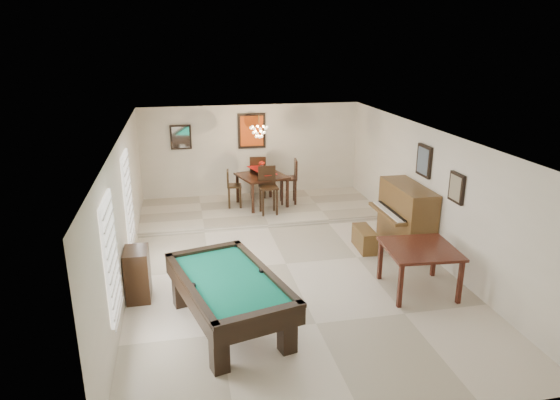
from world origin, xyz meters
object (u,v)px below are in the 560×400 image
object	(u,v)px
apothecary_chest	(138,274)
dining_table	(262,188)
square_table	(418,269)
piano_bench	(364,239)
flower_vase	(262,166)
dining_chair_south	(269,191)
dining_chair_west	(234,189)
dining_chair_north	(258,176)
dining_chair_east	(288,182)
upright_piano	(399,217)
chandelier	(259,128)
pool_table	(229,303)

from	to	relation	value
apothecary_chest	dining_table	size ratio (longest dim) A/B	0.80
square_table	piano_bench	bearing A→B (deg)	97.76
flower_vase	dining_chair_south	size ratio (longest dim) A/B	0.22
flower_vase	dining_chair_west	xyz separation A→B (m)	(-0.72, -0.01, -0.57)
apothecary_chest	dining_chair_north	size ratio (longest dim) A/B	0.77
dining_chair_west	dining_chair_east	size ratio (longest dim) A/B	0.83
upright_piano	dining_chair_west	bearing A→B (deg)	135.44
piano_bench	dining_chair_east	world-z (taller)	dining_chair_east
flower_vase	upright_piano	bearing A→B (deg)	-52.02
upright_piano	dining_chair_east	distance (m)	3.56
dining_chair_north	square_table	bearing A→B (deg)	115.94
square_table	dining_table	distance (m)	5.34
dining_chair_south	dining_chair_north	size ratio (longest dim) A/B	1.01
dining_chair_south	square_table	bearing A→B (deg)	-66.85
apothecary_chest	chandelier	bearing A→B (deg)	55.43
pool_table	dining_chair_east	bearing A→B (deg)	54.06
pool_table	flower_vase	distance (m)	5.70
dining_chair_east	flower_vase	bearing A→B (deg)	-81.79
dining_chair_east	pool_table	bearing A→B (deg)	-14.04
dining_chair_north	dining_chair_south	bearing A→B (deg)	98.54
upright_piano	chandelier	size ratio (longest dim) A/B	2.76
upright_piano	dining_chair_north	world-z (taller)	upright_piano
square_table	chandelier	bearing A→B (deg)	113.45
apothecary_chest	chandelier	world-z (taller)	chandelier
flower_vase	dining_chair_north	size ratio (longest dim) A/B	0.22
dining_chair_south	dining_chair_east	size ratio (longest dim) A/B	1.00
piano_bench	pool_table	bearing A→B (deg)	-142.11
flower_vase	dining_chair_west	bearing A→B (deg)	-179.29
dining_chair_south	dining_chair_west	size ratio (longest dim) A/B	1.21
dining_chair_south	dining_chair_north	world-z (taller)	dining_chair_south
dining_chair_west	dining_table	bearing A→B (deg)	-83.70
dining_table	flower_vase	distance (m)	0.59
dining_table	dining_chair_north	world-z (taller)	dining_chair_north
dining_table	dining_chair_south	bearing A→B (deg)	-86.25
pool_table	chandelier	size ratio (longest dim) A/B	4.09
apothecary_chest	piano_bench	bearing A→B (deg)	15.02
dining_chair_north	dining_chair_east	world-z (taller)	dining_chair_east
dining_table	square_table	bearing A→B (deg)	-68.42
square_table	dining_chair_west	bearing A→B (deg)	118.44
upright_piano	pool_table	bearing A→B (deg)	-148.49
flower_vase	dining_chair_east	bearing A→B (deg)	0.93
dining_table	piano_bench	bearing A→B (deg)	-60.70
pool_table	square_table	world-z (taller)	square_table
square_table	dining_table	size ratio (longest dim) A/B	1.07
pool_table	square_table	xyz separation A→B (m)	(3.40, 0.50, 0.01)
dining_table	dining_chair_east	distance (m)	0.72
pool_table	dining_chair_west	xyz separation A→B (m)	(0.71, 5.46, 0.20)
square_table	dining_chair_north	bearing A→B (deg)	108.96
dining_chair_south	upright_piano	bearing A→B (deg)	-46.32
square_table	dining_chair_south	distance (m)	4.67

